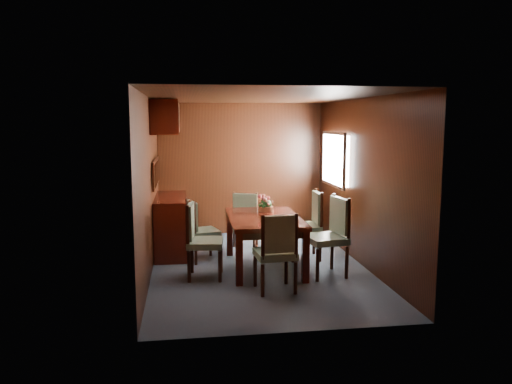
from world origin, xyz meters
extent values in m
plane|color=#3A4450|center=(0.00, 0.00, 0.00)|extent=(4.50, 4.50, 0.00)
cube|color=black|center=(-1.50, 0.00, 1.20)|extent=(0.02, 4.50, 2.40)
cube|color=black|center=(1.50, 0.00, 1.20)|extent=(0.02, 4.50, 2.40)
cube|color=black|center=(0.00, 2.25, 1.20)|extent=(3.00, 0.02, 2.40)
cube|color=black|center=(0.00, -2.25, 1.20)|extent=(3.00, 0.02, 2.40)
cube|color=black|center=(0.00, 0.00, 2.40)|extent=(3.00, 4.50, 0.02)
cube|color=white|center=(1.48, 1.10, 1.45)|extent=(0.14, 1.10, 0.80)
cube|color=#B2B2B7|center=(1.41, 1.10, 1.45)|extent=(0.04, 1.20, 0.90)
cube|color=black|center=(-1.47, 1.00, 1.28)|extent=(0.03, 1.36, 0.41)
cube|color=silver|center=(-1.45, 1.00, 1.28)|extent=(0.01, 1.30, 0.35)
cube|color=black|center=(-1.30, 1.00, 2.13)|extent=(0.40, 1.40, 0.50)
cube|color=black|center=(-1.25, 1.00, 0.45)|extent=(0.48, 1.40, 0.90)
cube|color=black|center=(-0.36, -0.76, 0.34)|extent=(0.09, 0.09, 0.68)
cube|color=black|center=(0.50, -0.77, 0.34)|extent=(0.09, 0.09, 0.68)
cube|color=black|center=(-0.35, 0.69, 0.34)|extent=(0.09, 0.09, 0.68)
cube|color=black|center=(0.51, 0.69, 0.34)|extent=(0.09, 0.09, 0.68)
cube|color=black|center=(0.07, -0.04, 0.63)|extent=(0.88, 1.47, 0.10)
cube|color=black|center=(0.07, -0.04, 0.71)|extent=(1.00, 1.59, 0.06)
cylinder|color=black|center=(-0.95, -0.14, 0.20)|extent=(0.05, 0.05, 0.41)
cylinder|color=black|center=(-0.99, -0.55, 0.20)|extent=(0.05, 0.05, 0.41)
cylinder|color=black|center=(-0.55, -0.18, 0.20)|extent=(0.05, 0.05, 0.41)
cylinder|color=black|center=(-0.60, -0.59, 0.20)|extent=(0.05, 0.05, 0.41)
cube|color=#61765A|center=(-0.77, -0.36, 0.47)|extent=(0.51, 0.53, 0.08)
cylinder|color=black|center=(-0.96, -0.13, 0.74)|extent=(0.05, 0.05, 0.54)
cylinder|color=black|center=(-1.00, -0.55, 0.74)|extent=(0.05, 0.05, 0.54)
cube|color=#61765A|center=(-0.96, -0.34, 0.76)|extent=(0.11, 0.44, 0.46)
cylinder|color=black|center=(-1.00, 0.60, 0.19)|extent=(0.04, 0.04, 0.37)
cylinder|color=black|center=(-0.89, 0.24, 0.19)|extent=(0.04, 0.04, 0.37)
cylinder|color=black|center=(-0.65, 0.71, 0.19)|extent=(0.04, 0.04, 0.37)
cylinder|color=black|center=(-0.54, 0.34, 0.19)|extent=(0.04, 0.04, 0.37)
cube|color=#61765A|center=(-0.77, 0.47, 0.43)|extent=(0.53, 0.54, 0.08)
cylinder|color=black|center=(-1.01, 0.60, 0.68)|extent=(0.04, 0.04, 0.50)
cylinder|color=black|center=(-0.90, 0.23, 0.68)|extent=(0.04, 0.04, 0.50)
cube|color=#61765A|center=(-0.93, 0.42, 0.70)|extent=(0.17, 0.40, 0.42)
cylinder|color=black|center=(1.08, -0.68, 0.22)|extent=(0.05, 0.05, 0.43)
cylinder|color=black|center=(1.01, -0.24, 0.22)|extent=(0.05, 0.05, 0.43)
cylinder|color=black|center=(0.66, -0.75, 0.22)|extent=(0.05, 0.05, 0.43)
cylinder|color=black|center=(0.59, -0.31, 0.22)|extent=(0.05, 0.05, 0.43)
cube|color=#61765A|center=(0.83, -0.50, 0.50)|extent=(0.57, 0.58, 0.09)
cylinder|color=black|center=(1.09, -0.68, 0.79)|extent=(0.05, 0.05, 0.58)
cylinder|color=black|center=(1.02, -0.24, 0.79)|extent=(0.05, 0.05, 0.58)
cube|color=#61765A|center=(1.03, -0.46, 0.81)|extent=(0.14, 0.47, 0.49)
cylinder|color=black|center=(0.95, 0.16, 0.21)|extent=(0.05, 0.05, 0.42)
cylinder|color=black|center=(0.97, 0.58, 0.21)|extent=(0.05, 0.05, 0.42)
cylinder|color=black|center=(0.54, 0.18, 0.21)|extent=(0.05, 0.05, 0.42)
cylinder|color=black|center=(0.56, 0.60, 0.21)|extent=(0.05, 0.05, 0.42)
cube|color=#61765A|center=(0.75, 0.38, 0.48)|extent=(0.49, 0.51, 0.09)
cylinder|color=black|center=(0.96, 0.16, 0.76)|extent=(0.05, 0.05, 0.56)
cylinder|color=black|center=(0.98, 0.58, 0.76)|extent=(0.05, 0.05, 0.56)
cube|color=#61765A|center=(0.95, 0.37, 0.78)|extent=(0.09, 0.45, 0.47)
cylinder|color=black|center=(-0.13, -1.21, 0.20)|extent=(0.05, 0.05, 0.40)
cylinder|color=black|center=(0.27, -1.18, 0.20)|extent=(0.05, 0.05, 0.40)
cylinder|color=black|center=(-0.17, -0.82, 0.20)|extent=(0.05, 0.05, 0.40)
cylinder|color=black|center=(0.24, -0.79, 0.20)|extent=(0.05, 0.05, 0.40)
cube|color=#61765A|center=(0.05, -1.00, 0.46)|extent=(0.51, 0.49, 0.08)
cylinder|color=black|center=(-0.13, -1.22, 0.73)|extent=(0.05, 0.05, 0.53)
cylinder|color=black|center=(0.27, -1.19, 0.73)|extent=(0.05, 0.05, 0.53)
cube|color=#61765A|center=(0.07, -1.18, 0.75)|extent=(0.43, 0.10, 0.45)
cylinder|color=black|center=(0.13, 1.10, 0.18)|extent=(0.04, 0.04, 0.37)
cylinder|color=black|center=(-0.23, 1.19, 0.18)|extent=(0.04, 0.04, 0.37)
cylinder|color=black|center=(0.04, 0.75, 0.18)|extent=(0.04, 0.04, 0.37)
cylinder|color=black|center=(-0.33, 0.85, 0.18)|extent=(0.04, 0.04, 0.37)
cube|color=#61765A|center=(-0.10, 0.97, 0.43)|extent=(0.53, 0.52, 0.08)
cylinder|color=black|center=(0.13, 1.11, 0.67)|extent=(0.04, 0.04, 0.49)
cylinder|color=black|center=(-0.23, 1.20, 0.67)|extent=(0.04, 0.04, 0.49)
cube|color=#61765A|center=(-0.05, 1.14, 0.69)|extent=(0.40, 0.16, 0.42)
cylinder|color=#B56137|center=(0.17, 0.40, 0.78)|extent=(0.23, 0.23, 0.07)
sphere|color=#1F4B19|center=(0.17, 0.40, 0.83)|extent=(0.18, 0.18, 0.18)
camera|label=1|loc=(-1.03, -6.85, 2.07)|focal=35.00mm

